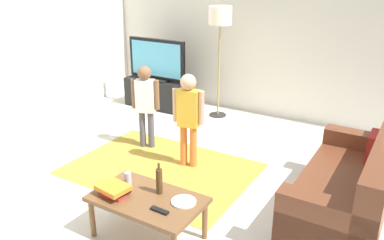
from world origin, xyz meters
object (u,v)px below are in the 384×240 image
Objects in this scene: plate at (184,202)px; floor_lamp at (220,22)px; child_near_tv at (145,99)px; tv_remote at (160,210)px; book_stack at (114,190)px; bottle at (159,181)px; tv_stand at (159,94)px; soda_can at (128,178)px; tv at (157,60)px; coffee_table at (147,202)px; child_center at (188,112)px; couch at (353,191)px.

floor_lamp is at bearing 112.41° from plate.
child_near_tv is 2.15m from plate.
child_near_tv is 6.72× the size of tv_remote.
book_stack is 0.41m from bottle.
tv_stand is 10.00× the size of soda_can.
bottle is at bearing 35.54° from book_stack.
child_near_tv reaches higher than bottle.
tv reaches higher than child_near_tv.
tv is 3.62m from book_stack.
coffee_table is at bearing -55.87° from tv_stand.
coffee_table is (2.06, -3.03, 0.13)m from tv_stand.
tv reaches higher than book_stack.
floor_lamp is at bearing 106.63° from coffee_table.
tv_remote reaches higher than coffee_table.
floor_lamp is 1.56× the size of child_near_tv.
child_near_tv is at bearing -99.27° from floor_lamp.
child_near_tv is 0.97× the size of child_center.
tv reaches higher than couch.
child_center is 1.68m from tv_remote.
book_stack is (1.77, -3.15, 0.23)m from tv_stand.
tv_stand is 1.09× the size of tv.
child_near_tv is 1.94m from bottle.
tv_stand is 0.60m from tv.
bottle is 0.30m from plate.
child_near_tv is (0.84, -1.43, -0.16)m from tv.
coffee_table is (0.43, -1.40, -0.34)m from child_center.
couch is (3.58, -1.72, -0.56)m from tv.
child_center is at bearing 95.63° from book_stack.
child_near_tv is at bearing 136.02° from plate.
couch reaches higher than tv_stand.
child_near_tv is 5.19× the size of plate.
tv_stand is 7.06× the size of tv_remote.
soda_can is (0.13, -1.30, -0.23)m from child_center.
couch reaches higher than book_stack.
soda_can is at bearing 158.51° from tv_remote.
couch is 3.36m from floor_lamp.
plate is at bearing -50.98° from tv_stand.
couch is 6.02× the size of bottle.
child_center is (1.62, -1.63, 0.46)m from tv_stand.
couch is at bearing 40.25° from coffee_table.
floor_lamp is 1.84m from child_near_tv.
tv_stand is 0.67× the size of couch.
tv is 3.59m from bottle.
bottle is (0.33, 0.24, 0.07)m from book_stack.
couch is at bearing -37.49° from floor_lamp.
child_center is 1.38m from bottle.
floor_lamp is (-2.47, 1.90, 1.25)m from couch.
child_near_tv is 2.24m from tv_remote.
tv_stand is 2.35m from child_center.
child_near_tv is 0.80m from child_center.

